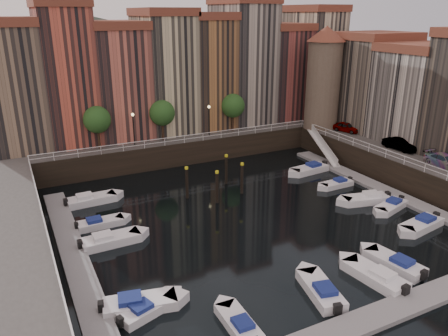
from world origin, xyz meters
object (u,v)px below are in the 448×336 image
boat_left_2 (110,240)px  boat_left_1 (138,304)px  car_b (400,145)px  car_c (446,162)px  mooring_pilings (218,180)px  gangway (323,146)px  boat_left_0 (147,309)px  car_a (346,128)px  corner_tower (324,77)px

boat_left_2 → boat_left_1: bearing=-92.9°
car_b → boat_left_2: bearing=177.7°
car_c → car_b: bearing=86.9°
mooring_pilings → car_b: car_b is taller
boat_left_1 → car_b: 36.77m
boat_left_2 → car_b: 34.94m
car_c → mooring_pilings: bearing=155.4°
gangway → boat_left_1: size_ratio=1.60×
boat_left_0 → car_a: (34.63, 20.72, 3.32)m
boat_left_2 → car_a: car_a is taller
boat_left_0 → boat_left_1: 0.77m
gangway → mooring_pilings: gangway is taller
boat_left_2 → car_b: (34.75, 1.39, 3.30)m
corner_tower → car_b: bearing=-83.0°
car_a → car_b: (-0.02, -9.27, 0.05)m
boat_left_0 → boat_left_1: bearing=100.9°
mooring_pilings → car_a: 22.53m
mooring_pilings → boat_left_0: bearing=-129.3°
corner_tower → boat_left_1: (-33.42, -23.69, -9.80)m
corner_tower → gangway: 9.86m
boat_left_0 → boat_left_2: 10.06m
mooring_pilings → gangway: bearing=13.7°
boat_left_0 → car_c: size_ratio=0.93×
boat_left_0 → car_b: bearing=-0.5°
gangway → boat_left_1: (-30.52, -19.19, -1.53)m
corner_tower → mooring_pilings: bearing=-156.7°
gangway → boat_left_1: 36.08m
corner_tower → boat_left_1: 42.12m
car_c → corner_tower: bearing=95.2°
mooring_pilings → boat_left_2: mooring_pilings is taller
corner_tower → car_c: 20.63m
boat_left_0 → boat_left_1: (-0.38, 0.67, 0.06)m
car_b → car_c: bearing=-100.2°
corner_tower → boat_left_0: bearing=-143.6°
corner_tower → mooring_pilings: size_ratio=2.26×
boat_left_2 → gangway: bearing=16.5°
mooring_pilings → boat_left_2: (-12.92, -5.58, -1.25)m
gangway → car_b: bearing=-62.0°
boat_left_1 → car_c: bearing=18.5°
gangway → boat_left_2: bearing=-162.1°
mooring_pilings → boat_left_0: 20.24m
corner_tower → mooring_pilings: 23.65m
mooring_pilings → car_a: (21.85, 5.08, 2.00)m
boat_left_2 → car_c: bearing=-10.2°
boat_left_1 → car_b: car_b is taller
corner_tower → boat_left_0: corner_tower is taller
corner_tower → car_c: size_ratio=2.90×
corner_tower → car_b: corner_tower is taller
corner_tower → boat_left_1: bearing=-144.7°
gangway → boat_left_0: 36.13m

